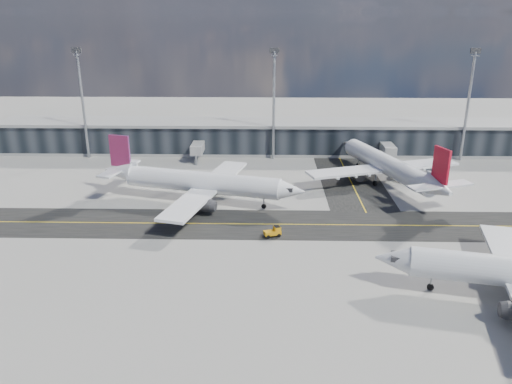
% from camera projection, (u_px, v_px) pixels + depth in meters
% --- Properties ---
extents(ground, '(300.00, 300.00, 0.00)m').
position_uv_depth(ground, '(276.00, 233.00, 89.22)').
color(ground, gray).
rests_on(ground, ground).
extents(taxiway_lanes, '(180.00, 63.00, 0.03)m').
position_uv_depth(taxiway_lanes, '(295.00, 211.00, 99.23)').
color(taxiway_lanes, black).
rests_on(taxiway_lanes, ground).
extents(terminal_concourse, '(152.00, 19.80, 8.80)m').
position_uv_depth(terminal_concourse, '(273.00, 138.00, 139.46)').
color(terminal_concourse, black).
rests_on(terminal_concourse, ground).
extents(floodlight_masts, '(102.50, 0.70, 28.90)m').
position_uv_depth(floodlight_masts, '(274.00, 101.00, 129.02)').
color(floodlight_masts, gray).
rests_on(floodlight_masts, ground).
extents(airliner_af, '(43.34, 37.29, 12.99)m').
position_uv_depth(airliner_af, '(200.00, 182.00, 102.58)').
color(airliner_af, white).
rests_on(airliner_af, ground).
extents(airliner_redtail, '(37.04, 42.92, 13.04)m').
position_uv_depth(airliner_redtail, '(388.00, 166.00, 113.46)').
color(airliner_redtail, white).
rests_on(airliner_redtail, ground).
extents(baggage_tug, '(3.24, 2.30, 1.84)m').
position_uv_depth(baggage_tug, '(274.00, 231.00, 87.68)').
color(baggage_tug, orange).
rests_on(baggage_tug, ground).
extents(service_van, '(3.62, 6.41, 1.69)m').
position_uv_depth(service_van, '(384.00, 161.00, 129.68)').
color(service_van, white).
rests_on(service_van, ground).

